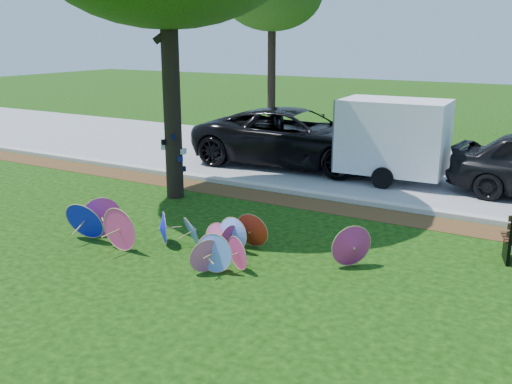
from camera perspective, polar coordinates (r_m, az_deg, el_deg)
ground at (r=10.90m, az=-7.60°, el=-6.65°), size 90.00×90.00×0.00m
mulch_strip at (r=14.52m, az=3.22°, el=-0.86°), size 90.00×1.00×0.01m
curb at (r=15.11m, az=4.42°, el=-0.01°), size 90.00×0.30×0.12m
street at (r=18.84m, az=9.90°, el=2.75°), size 90.00×8.00×0.01m
parasol_pile at (r=11.14m, az=-7.27°, el=-4.07°), size 6.06×2.17×0.89m
black_van at (r=18.34m, az=3.99°, el=5.46°), size 6.72×3.51×1.81m
cargo_trailer at (r=16.63m, az=13.60°, el=5.47°), size 2.98×1.97×2.63m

